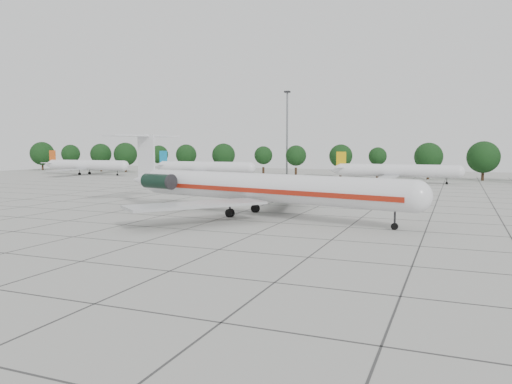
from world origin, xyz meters
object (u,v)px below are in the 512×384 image
at_px(main_airliner, 247,186).
at_px(floodlight_mast, 287,128).
at_px(bg_airliner_b, 204,167).
at_px(bg_airliner_a, 86,165).
at_px(bg_airliner_c, 396,171).

height_order(main_airliner, floodlight_mast, floodlight_mast).
bearing_deg(bg_airliner_b, bg_airliner_a, -178.06).
relative_size(bg_airliner_b, bg_airliner_c, 1.00).
bearing_deg(main_airliner, bg_airliner_b, 135.36).
xyz_separation_m(main_airliner, bg_airliner_b, (-40.15, 64.03, -0.84)).
height_order(bg_airliner_c, floodlight_mast, floodlight_mast).
distance_m(main_airliner, bg_airliner_c, 64.91).
xyz_separation_m(bg_airliner_b, floodlight_mast, (16.27, 23.37, 11.37)).
relative_size(main_airliner, bg_airliner_b, 1.59).
relative_size(bg_airliner_a, bg_airliner_c, 1.00).
xyz_separation_m(bg_airliner_a, bg_airliner_b, (39.81, 1.35, 0.00)).
bearing_deg(floodlight_mast, bg_airliner_b, -124.84).
bearing_deg(floodlight_mast, main_airliner, -74.72).
distance_m(main_airliner, bg_airliner_a, 101.61).
distance_m(main_airliner, floodlight_mast, 91.22).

